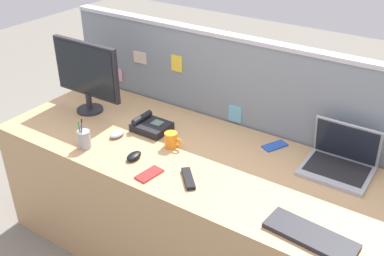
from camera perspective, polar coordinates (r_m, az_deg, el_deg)
name	(u,v)px	position (r m, az deg, el deg)	size (l,w,h in m)	color
ground_plane	(188,252)	(2.93, -0.56, -15.53)	(10.00, 10.00, 0.00)	slate
desk	(187,205)	(2.67, -0.60, -9.79)	(2.22, 0.83, 0.76)	tan
cubicle_divider	(227,133)	(2.84, 4.49, -0.67)	(2.33, 0.08, 1.29)	gray
desktop_monitor	(86,73)	(2.84, -13.27, 6.87)	(0.50, 0.17, 0.45)	#232328
laptop	(340,160)	(2.40, 18.31, -3.84)	(0.34, 0.28, 0.24)	#9EA0A8
desk_phone	(151,126)	(2.65, -5.26, 0.28)	(0.21, 0.17, 0.08)	black
keyboard_main	(311,236)	(1.97, 14.83, -13.08)	(0.38, 0.14, 0.02)	#232328
computer_mouse_right_hand	(134,156)	(2.40, -7.38, -3.56)	(0.06, 0.10, 0.03)	black
computer_mouse_left_hand	(117,134)	(2.61, -9.49, -0.76)	(0.06, 0.10, 0.03)	#9EA0A8
pen_cup	(84,139)	(2.52, -13.54, -1.38)	(0.07, 0.07, 0.17)	#99999E
cell_phone_blue_case	(275,146)	(2.53, 10.48, -2.25)	(0.07, 0.14, 0.01)	blue
cell_phone_red_case	(149,174)	(2.27, -5.44, -5.86)	(0.07, 0.14, 0.01)	#B22323
tv_remote	(188,178)	(2.22, -0.47, -6.43)	(0.04, 0.17, 0.02)	black
coffee_mug	(172,140)	(2.47, -2.62, -1.53)	(0.11, 0.07, 0.09)	orange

